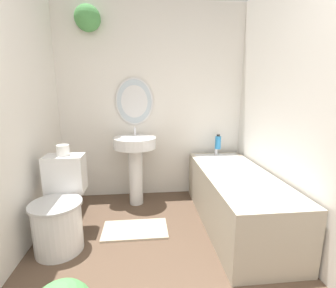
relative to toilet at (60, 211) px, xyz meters
The scene contains 8 objects.
wall_back 1.64m from the toilet, 52.56° to the left, with size 2.40×0.29×2.40m.
wall_right 2.23m from the toilet, ahead, with size 0.06×2.72×2.40m.
toilet is the anchor object (origin of this frame).
pedestal_sink 1.03m from the toilet, 49.76° to the left, with size 0.49×0.49×0.92m.
bathtub 1.67m from the toilet, ahead, with size 0.65×1.64×0.63m.
shampoo_bottle 1.95m from the toilet, 27.96° to the left, with size 0.07×0.07×0.19m.
bath_mat 0.73m from the toilet, 12.70° to the left, with size 0.63×0.36×0.02m.
toilet_paper_roll 0.54m from the toilet, 90.00° to the left, with size 0.11×0.11×0.10m.
Camera 1 is at (-0.12, -0.49, 1.35)m, focal length 26.00 mm.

